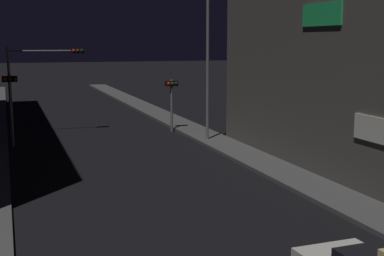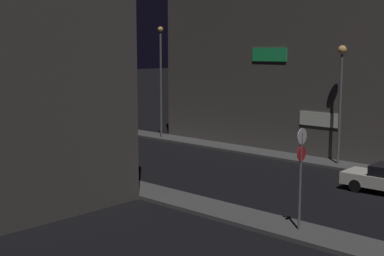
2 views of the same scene
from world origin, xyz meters
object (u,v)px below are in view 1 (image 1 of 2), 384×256
at_px(traffic_light_left_kerb, 10,95).
at_px(street_lamp_far_block, 208,45).
at_px(traffic_light_right_kerb, 172,94).
at_px(traffic_light_overhead, 39,71).

relative_size(traffic_light_left_kerb, street_lamp_far_block, 0.45).
distance_m(traffic_light_right_kerb, street_lamp_far_block, 5.23).
bearing_deg(street_lamp_far_block, traffic_light_overhead, 147.58).
height_order(traffic_light_overhead, street_lamp_far_block, street_lamp_far_block).
bearing_deg(traffic_light_right_kerb, street_lamp_far_block, -78.56).
relative_size(traffic_light_overhead, street_lamp_far_block, 0.62).
xyz_separation_m(traffic_light_overhead, street_lamp_far_block, (8.76, -5.57, 1.57)).
relative_size(traffic_light_right_kerb, street_lamp_far_block, 0.38).
distance_m(traffic_light_overhead, traffic_light_right_kerb, 8.18).
height_order(traffic_light_left_kerb, traffic_light_right_kerb, traffic_light_left_kerb).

